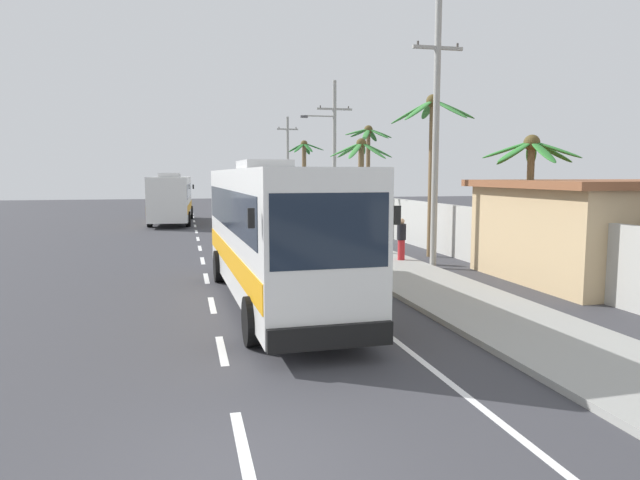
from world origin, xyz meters
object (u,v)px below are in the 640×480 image
object	(u,v)px
palm_nearest	(361,167)
coach_bus_foreground	(273,228)
utility_pole_mid	(436,133)
palm_third	(368,152)
pedestrian_far_walk	(401,238)
coach_bus_far_lane	(171,197)
utility_pole_distant	(288,164)
palm_second	(531,167)
motorcycle_beside_bus	(305,241)
utility_pole_far	(333,151)
pedestrian_near_kerb	(347,232)
palm_farthest	(304,166)
palm_fourth	(432,137)

from	to	relation	value
palm_nearest	coach_bus_foreground	bearing A→B (deg)	-115.72
utility_pole_mid	palm_third	bearing A→B (deg)	80.92
coach_bus_foreground	pedestrian_far_walk	xyz separation A→B (m)	(6.03, 5.68, -1.04)
coach_bus_far_lane	utility_pole_mid	bearing A→B (deg)	-66.58
utility_pole_mid	utility_pole_distant	xyz separation A→B (m)	(-0.02, 31.14, -0.57)
pedestrian_far_walk	utility_pole_distant	bearing A→B (deg)	-44.59
utility_pole_distant	palm_nearest	world-z (taller)	utility_pole_distant
coach_bus_far_lane	utility_pole_mid	size ratio (longest dim) A/B	1.09
pedestrian_far_walk	palm_second	distance (m)	5.61
palm_third	motorcycle_beside_bus	bearing A→B (deg)	-120.44
utility_pole_mid	utility_pole_far	bearing A→B (deg)	89.49
pedestrian_near_kerb	palm_second	size ratio (longest dim) A/B	0.34
motorcycle_beside_bus	palm_farthest	bearing A→B (deg)	78.29
palm_farthest	motorcycle_beside_bus	bearing A→B (deg)	-101.71
palm_farthest	pedestrian_far_walk	bearing A→B (deg)	-92.70
coach_bus_far_lane	palm_second	size ratio (longest dim) A/B	2.18
utility_pole_far	palm_fourth	size ratio (longest dim) A/B	1.36
coach_bus_foreground	pedestrian_far_walk	size ratio (longest dim) A/B	6.97
palm_nearest	palm_fourth	distance (m)	7.91
coach_bus_foreground	motorcycle_beside_bus	world-z (taller)	coach_bus_foreground
utility_pole_mid	palm_second	xyz separation A→B (m)	(2.61, -2.12, -1.27)
coach_bus_foreground	palm_farthest	bearing A→B (deg)	76.62
coach_bus_far_lane	palm_third	bearing A→B (deg)	-31.16
utility_pole_mid	palm_farthest	bearing A→B (deg)	89.05
coach_bus_far_lane	palm_nearest	size ratio (longest dim) A/B	1.94
palm_fourth	pedestrian_near_kerb	bearing A→B (deg)	156.11
utility_pole_far	palm_nearest	xyz separation A→B (m)	(0.32, -4.85, -1.07)
pedestrian_near_kerb	utility_pole_mid	bearing A→B (deg)	122.42
utility_pole_mid	palm_second	world-z (taller)	utility_pole_mid
palm_fourth	motorcycle_beside_bus	bearing A→B (deg)	162.33
utility_pole_distant	palm_nearest	xyz separation A→B (m)	(0.47, -20.42, -0.58)
coach_bus_far_lane	motorcycle_beside_bus	size ratio (longest dim) A/B	5.46
pedestrian_far_walk	palm_fourth	size ratio (longest dim) A/B	0.24
coach_bus_foreground	palm_nearest	bearing A→B (deg)	64.28
palm_second	coach_bus_foreground	bearing A→B (deg)	-167.09
motorcycle_beside_bus	coach_bus_far_lane	bearing A→B (deg)	107.99
utility_pole_far	palm_fourth	bearing A→B (deg)	-85.36
motorcycle_beside_bus	palm_nearest	size ratio (longest dim) A/B	0.35
pedestrian_near_kerb	utility_pole_mid	xyz separation A→B (m)	(2.13, -4.39, 4.07)
utility_pole_mid	utility_pole_distant	world-z (taller)	utility_pole_mid
pedestrian_near_kerb	palm_farthest	xyz separation A→B (m)	(2.55, 21.58, 3.19)
utility_pole_mid	palm_third	size ratio (longest dim) A/B	1.47
utility_pole_distant	palm_farthest	size ratio (longest dim) A/B	1.38
coach_bus_foreground	palm_nearest	distance (m)	16.73
pedestrian_near_kerb	pedestrian_far_walk	size ratio (longest dim) A/B	1.00
coach_bus_foreground	motorcycle_beside_bus	size ratio (longest dim) A/B	5.91
motorcycle_beside_bus	pedestrian_near_kerb	world-z (taller)	pedestrian_near_kerb
utility_pole_far	palm_farthest	world-z (taller)	utility_pole_far
palm_nearest	palm_farthest	xyz separation A→B (m)	(-0.02, 15.25, 0.28)
palm_third	palm_fourth	distance (m)	12.79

